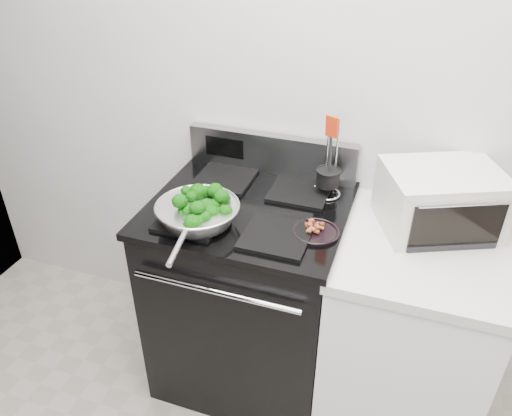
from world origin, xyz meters
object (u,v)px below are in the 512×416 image
at_px(utensil_holder, 328,181).
at_px(toaster_oven, 440,200).
at_px(gas_range, 249,292).
at_px(bacon_plate, 316,230).
at_px(skillet, 197,212).

height_order(utensil_holder, toaster_oven, utensil_holder).
bearing_deg(utensil_holder, gas_range, -125.71).
bearing_deg(bacon_plate, gas_range, 160.98).
distance_m(skillet, utensil_holder, 0.56).
bearing_deg(skillet, toaster_oven, 11.04).
bearing_deg(skillet, gas_range, 43.72).
bearing_deg(gas_range, bacon_plate, -19.02).
relative_size(gas_range, skillet, 2.24).
height_order(gas_range, bacon_plate, gas_range).
bearing_deg(bacon_plate, skillet, -169.42).
height_order(gas_range, skillet, gas_range).
bearing_deg(gas_range, toaster_oven, 10.94).
distance_m(bacon_plate, utensil_holder, 0.29).
relative_size(bacon_plate, toaster_oven, 0.34).
bearing_deg(utensil_holder, toaster_oven, 14.81).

